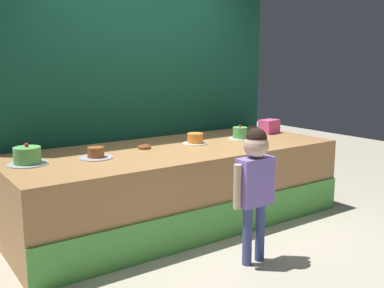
{
  "coord_description": "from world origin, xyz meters",
  "views": [
    {
      "loc": [
        -2.37,
        -3.01,
        1.62
      ],
      "look_at": [
        0.02,
        0.4,
        0.84
      ],
      "focal_mm": 41.56,
      "sensor_mm": 36.0,
      "label": 1
    }
  ],
  "objects_px": {
    "child_figure": "(255,177)",
    "donut": "(144,147)",
    "cake_center_left": "(96,154)",
    "cake_center_right": "(195,139)",
    "cake_far_left": "(27,156)",
    "pink_box": "(269,126)",
    "cake_far_right": "(240,134)"
  },
  "relations": [
    {
      "from": "pink_box",
      "to": "cake_far_left",
      "type": "bearing_deg",
      "value": -179.54
    },
    {
      "from": "cake_center_left",
      "to": "child_figure",
      "type": "bearing_deg",
      "value": -54.46
    },
    {
      "from": "donut",
      "to": "cake_center_left",
      "type": "relative_size",
      "value": 0.43
    },
    {
      "from": "donut",
      "to": "cake_center_right",
      "type": "distance_m",
      "value": 0.57
    },
    {
      "from": "cake_center_right",
      "to": "child_figure",
      "type": "bearing_deg",
      "value": -103.45
    },
    {
      "from": "child_figure",
      "to": "donut",
      "type": "bearing_deg",
      "value": 101.72
    },
    {
      "from": "child_figure",
      "to": "cake_far_left",
      "type": "bearing_deg",
      "value": 137.8
    },
    {
      "from": "pink_box",
      "to": "donut",
      "type": "height_order",
      "value": "pink_box"
    },
    {
      "from": "child_figure",
      "to": "pink_box",
      "type": "distance_m",
      "value": 1.93
    },
    {
      "from": "cake_far_left",
      "to": "cake_center_right",
      "type": "height_order",
      "value": "cake_far_left"
    },
    {
      "from": "pink_box",
      "to": "cake_center_right",
      "type": "xyz_separation_m",
      "value": [
        -1.13,
        -0.06,
        -0.03
      ]
    },
    {
      "from": "donut",
      "to": "child_figure",
      "type": "bearing_deg",
      "value": -78.28
    },
    {
      "from": "cake_center_left",
      "to": "cake_far_right",
      "type": "relative_size",
      "value": 1.14
    },
    {
      "from": "child_figure",
      "to": "cake_center_left",
      "type": "relative_size",
      "value": 3.72
    },
    {
      "from": "child_figure",
      "to": "cake_center_left",
      "type": "distance_m",
      "value": 1.44
    },
    {
      "from": "pink_box",
      "to": "cake_far_right",
      "type": "xyz_separation_m",
      "value": [
        -0.57,
        -0.12,
        -0.02
      ]
    },
    {
      "from": "child_figure",
      "to": "cake_center_left",
      "type": "xyz_separation_m",
      "value": [
        -0.84,
        1.17,
        0.09
      ]
    },
    {
      "from": "donut",
      "to": "cake_center_right",
      "type": "relative_size",
      "value": 0.5
    },
    {
      "from": "cake_center_right",
      "to": "donut",
      "type": "bearing_deg",
      "value": 172.83
    },
    {
      "from": "child_figure",
      "to": "donut",
      "type": "height_order",
      "value": "child_figure"
    },
    {
      "from": "cake_far_left",
      "to": "cake_center_right",
      "type": "relative_size",
      "value": 1.29
    },
    {
      "from": "cake_far_left",
      "to": "cake_far_right",
      "type": "xyz_separation_m",
      "value": [
        2.26,
        -0.1,
        -0.01
      ]
    },
    {
      "from": "child_figure",
      "to": "cake_far_right",
      "type": "height_order",
      "value": "child_figure"
    },
    {
      "from": "cake_far_left",
      "to": "child_figure",
      "type": "bearing_deg",
      "value": -42.2
    },
    {
      "from": "pink_box",
      "to": "donut",
      "type": "relative_size",
      "value": 1.81
    },
    {
      "from": "cake_far_left",
      "to": "cake_far_right",
      "type": "height_order",
      "value": "cake_far_left"
    },
    {
      "from": "cake_far_left",
      "to": "cake_center_left",
      "type": "height_order",
      "value": "cake_far_left"
    },
    {
      "from": "child_figure",
      "to": "cake_far_left",
      "type": "height_order",
      "value": "child_figure"
    },
    {
      "from": "child_figure",
      "to": "cake_center_right",
      "type": "bearing_deg",
      "value": 76.55
    },
    {
      "from": "cake_center_left",
      "to": "cake_center_right",
      "type": "bearing_deg",
      "value": 3.17
    },
    {
      "from": "pink_box",
      "to": "donut",
      "type": "xyz_separation_m",
      "value": [
        -1.7,
        0.01,
        -0.06
      ]
    },
    {
      "from": "cake_far_left",
      "to": "pink_box",
      "type": "bearing_deg",
      "value": 0.46
    }
  ]
}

